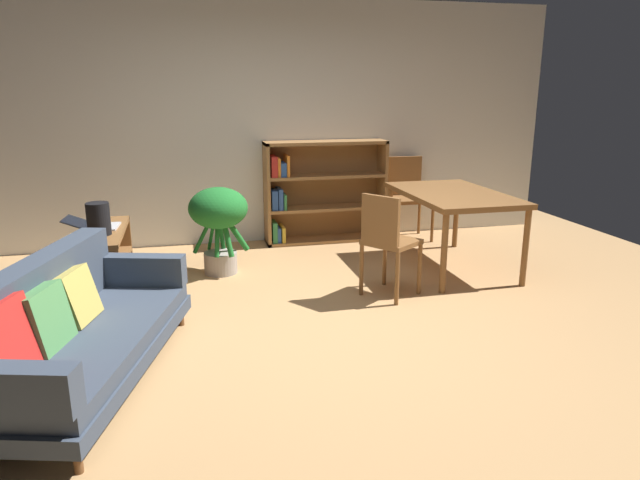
% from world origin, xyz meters
% --- Properties ---
extents(ground_plane, '(8.16, 8.16, 0.00)m').
position_xyz_m(ground_plane, '(0.00, 0.00, 0.00)').
color(ground_plane, tan).
extents(back_wall_panel, '(6.80, 0.10, 2.70)m').
position_xyz_m(back_wall_panel, '(0.00, 2.70, 1.35)').
color(back_wall_panel, silver).
rests_on(back_wall_panel, ground_plane).
extents(fabric_couch, '(1.25, 2.01, 0.74)m').
position_xyz_m(fabric_couch, '(-1.67, -0.40, 0.34)').
color(fabric_couch, brown).
rests_on(fabric_couch, ground_plane).
extents(media_console, '(0.37, 1.10, 0.56)m').
position_xyz_m(media_console, '(-1.66, 1.24, 0.27)').
color(media_console, brown).
rests_on(media_console, ground_plane).
extents(open_laptop, '(0.46, 0.32, 0.10)m').
position_xyz_m(open_laptop, '(-1.73, 1.33, 0.58)').
color(open_laptop, silver).
rests_on(open_laptop, media_console).
extents(desk_speaker, '(0.19, 0.19, 0.27)m').
position_xyz_m(desk_speaker, '(-1.65, 1.07, 0.69)').
color(desk_speaker, black).
rests_on(desk_speaker, media_console).
extents(potted_floor_plant, '(0.57, 0.56, 0.84)m').
position_xyz_m(potted_floor_plant, '(-0.65, 1.53, 0.56)').
color(potted_floor_plant, '#9E9389').
rests_on(potted_floor_plant, ground_plane).
extents(dining_table, '(0.89, 1.45, 0.76)m').
position_xyz_m(dining_table, '(1.59, 1.19, 0.69)').
color(dining_table, brown).
rests_on(dining_table, ground_plane).
extents(dining_chair_near, '(0.46, 0.45, 0.95)m').
position_xyz_m(dining_chair_near, '(1.62, 2.40, 0.54)').
color(dining_chair_near, brown).
rests_on(dining_chair_near, ground_plane).
extents(dining_chair_far, '(0.54, 0.55, 0.89)m').
position_xyz_m(dining_chair_far, '(0.69, 0.54, 0.51)').
color(dining_chair_far, brown).
rests_on(dining_chair_far, ground_plane).
extents(bookshelf, '(1.40, 0.35, 1.16)m').
position_xyz_m(bookshelf, '(0.56, 2.51, 0.58)').
color(bookshelf, olive).
rests_on(bookshelf, ground_plane).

